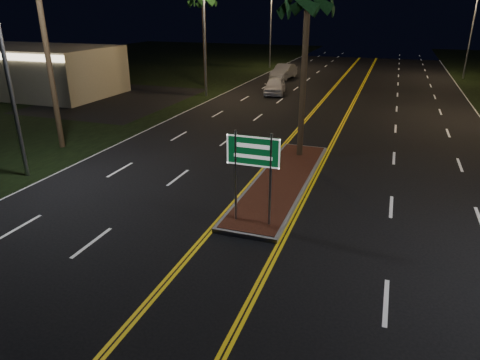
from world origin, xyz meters
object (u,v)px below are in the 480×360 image
at_px(highway_sign, 253,160).
at_px(palm_median, 308,1).
at_px(median_island, 282,181).
at_px(streetlight_left_far, 274,20).
at_px(car_near, 275,84).
at_px(streetlight_right_far, 469,22).
at_px(streetlight_left_mid, 209,26).
at_px(streetlight_left_near, 9,44).
at_px(car_far, 284,70).
at_px(commercial_building, 29,70).

height_order(highway_sign, palm_median, palm_median).
bearing_deg(median_island, streetlight_left_far, 106.00).
xyz_separation_m(streetlight_left_far, car_near, (4.92, -17.20, -4.82)).
bearing_deg(streetlight_right_far, median_island, -106.87).
relative_size(streetlight_left_far, palm_median, 1.08).
xyz_separation_m(highway_sign, streetlight_left_mid, (-10.61, 21.20, 3.25)).
bearing_deg(streetlight_left_mid, streetlight_left_near, -90.00).
relative_size(streetlight_left_near, palm_median, 1.08).
distance_m(streetlight_right_far, car_far, 19.42).
xyz_separation_m(median_island, streetlight_left_far, (-10.61, 37.00, 5.57)).
relative_size(highway_sign, car_near, 0.64).
height_order(highway_sign, car_near, highway_sign).
xyz_separation_m(streetlight_left_near, streetlight_left_far, (0.00, 40.00, 0.00)).
height_order(median_island, highway_sign, highway_sign).
distance_m(palm_median, car_near, 18.43).
relative_size(car_near, car_far, 0.96).
bearing_deg(streetlight_right_far, streetlight_left_mid, -139.70).
distance_m(commercial_building, streetlight_left_far, 28.75).
height_order(highway_sign, streetlight_right_far, streetlight_right_far).
relative_size(median_island, car_near, 2.04).
bearing_deg(car_near, palm_median, -80.66).
height_order(median_island, streetlight_left_far, streetlight_left_far).
xyz_separation_m(streetlight_left_far, palm_median, (10.61, -33.50, 1.62)).
bearing_deg(commercial_building, palm_median, -20.05).
distance_m(highway_sign, streetlight_right_far, 40.74).
bearing_deg(car_near, commercial_building, -171.37).
relative_size(commercial_building, streetlight_left_mid, 1.67).
height_order(streetlight_right_far, palm_median, streetlight_right_far).
bearing_deg(car_far, car_near, -75.55).
height_order(median_island, streetlight_right_far, streetlight_right_far).
bearing_deg(commercial_building, car_near, 18.54).
xyz_separation_m(streetlight_left_near, streetlight_right_far, (21.23, 38.00, 0.00)).
bearing_deg(highway_sign, streetlight_right_far, 74.85).
relative_size(highway_sign, streetlight_left_mid, 0.36).
relative_size(highway_sign, streetlight_left_near, 0.36).
distance_m(median_island, car_far, 29.44).
xyz_separation_m(commercial_building, palm_median, (26.00, -9.49, 5.27)).
bearing_deg(streetlight_left_near, palm_median, 31.49).
relative_size(highway_sign, streetlight_left_far, 0.36).
height_order(commercial_building, palm_median, palm_median).
xyz_separation_m(highway_sign, commercial_building, (-26.00, 17.19, -0.40)).
bearing_deg(streetlight_left_mid, streetlight_left_far, 90.00).
bearing_deg(palm_median, median_island, -90.00).
relative_size(streetlight_left_near, car_far, 1.71).
distance_m(streetlight_left_near, streetlight_left_far, 40.00).
bearing_deg(streetlight_left_far, median_island, -74.00).
relative_size(streetlight_left_near, car_near, 1.79).
bearing_deg(streetlight_right_far, car_near, -137.01).
bearing_deg(car_far, palm_median, -68.75).
bearing_deg(streetlight_left_far, palm_median, -72.42).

